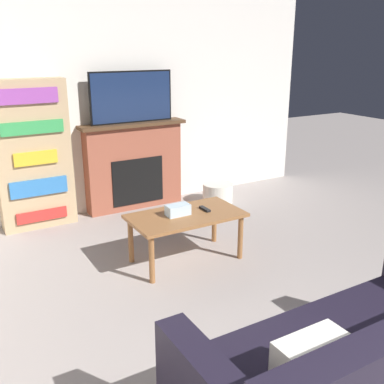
{
  "coord_description": "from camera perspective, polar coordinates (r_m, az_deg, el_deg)",
  "views": [
    {
      "loc": [
        -1.89,
        -0.64,
        1.97
      ],
      "look_at": [
        0.06,
        2.7,
        0.7
      ],
      "focal_mm": 42.0,
      "sensor_mm": 36.0,
      "label": 1
    }
  ],
  "objects": [
    {
      "name": "bookshelf",
      "position": [
        5.23,
        -19.54,
        4.4
      ],
      "size": [
        0.8,
        0.29,
        1.64
      ],
      "color": "tan",
      "rests_on": "ground_plane"
    },
    {
      "name": "tissue_box",
      "position": [
        4.16,
        -1.8,
        -2.29
      ],
      "size": [
        0.22,
        0.12,
        0.1
      ],
      "color": "silver",
      "rests_on": "coffee_table"
    },
    {
      "name": "fireplace",
      "position": [
        5.65,
        -7.38,
        3.38
      ],
      "size": [
        1.32,
        0.28,
        1.08
      ],
      "color": "brown",
      "rests_on": "ground_plane"
    },
    {
      "name": "storage_basket",
      "position": [
        5.89,
        3.27,
        -0.13
      ],
      "size": [
        0.39,
        0.39,
        0.25
      ],
      "color": "silver",
      "rests_on": "ground_plane"
    },
    {
      "name": "tv",
      "position": [
        5.48,
        -7.66,
        11.86
      ],
      "size": [
        1.03,
        0.03,
        0.61
      ],
      "color": "black",
      "rests_on": "fireplace"
    },
    {
      "name": "coffee_table",
      "position": [
        4.21,
        -0.77,
        -3.6
      ],
      "size": [
        1.06,
        0.58,
        0.47
      ],
      "color": "brown",
      "rests_on": "ground_plane"
    },
    {
      "name": "couch",
      "position": [
        2.73,
        20.2,
        -21.04
      ],
      "size": [
        1.91,
        0.89,
        0.86
      ],
      "color": "black",
      "rests_on": "ground_plane"
    },
    {
      "name": "remote_control",
      "position": [
        4.29,
        1.64,
        -2.17
      ],
      "size": [
        0.04,
        0.15,
        0.02
      ],
      "color": "black",
      "rests_on": "coffee_table"
    },
    {
      "name": "wall_back",
      "position": [
        5.56,
        -10.37,
        11.45
      ],
      "size": [
        5.61,
        0.06,
        2.7
      ],
      "color": "silver",
      "rests_on": "ground_plane"
    }
  ]
}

